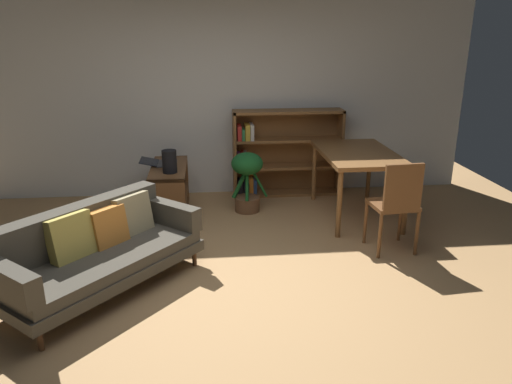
# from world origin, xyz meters

# --- Properties ---
(ground_plane) EXTENTS (8.16, 8.16, 0.00)m
(ground_plane) POSITION_xyz_m (0.00, 0.00, 0.00)
(ground_plane) COLOR tan
(back_wall_panel) EXTENTS (6.80, 0.10, 2.70)m
(back_wall_panel) POSITION_xyz_m (0.00, 2.70, 1.35)
(back_wall_panel) COLOR silver
(back_wall_panel) RESTS_ON ground_plane
(fabric_couch) EXTENTS (1.75, 1.85, 0.73)m
(fabric_couch) POSITION_xyz_m (-1.17, 0.08, 0.37)
(fabric_couch) COLOR #56351E
(fabric_couch) RESTS_ON ground_plane
(media_console) EXTENTS (0.42, 1.07, 0.61)m
(media_console) POSITION_xyz_m (-0.66, 1.84, 0.30)
(media_console) COLOR brown
(media_console) RESTS_ON ground_plane
(open_laptop) EXTENTS (0.44, 0.34, 0.07)m
(open_laptop) POSITION_xyz_m (-0.76, 1.97, 0.63)
(open_laptop) COLOR #333338
(open_laptop) RESTS_ON media_console
(desk_speaker) EXTENTS (0.17, 0.17, 0.26)m
(desk_speaker) POSITION_xyz_m (-0.62, 1.59, 0.74)
(desk_speaker) COLOR black
(desk_speaker) RESTS_ON media_console
(potted_floor_plant) EXTENTS (0.45, 0.39, 0.76)m
(potted_floor_plant) POSITION_xyz_m (0.30, 1.86, 0.46)
(potted_floor_plant) COLOR brown
(potted_floor_plant) RESTS_ON ground_plane
(dining_table) EXTENTS (0.85, 1.37, 0.81)m
(dining_table) POSITION_xyz_m (1.60, 1.57, 0.73)
(dining_table) COLOR brown
(dining_table) RESTS_ON ground_plane
(dining_chair_near) EXTENTS (0.46, 0.44, 0.97)m
(dining_chair_near) POSITION_xyz_m (1.68, 0.51, 0.55)
(dining_chair_near) COLOR brown
(dining_chair_near) RESTS_ON ground_plane
(bookshelf) EXTENTS (1.48, 0.32, 1.17)m
(bookshelf) POSITION_xyz_m (0.82, 2.53, 0.57)
(bookshelf) COLOR brown
(bookshelf) RESTS_ON ground_plane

